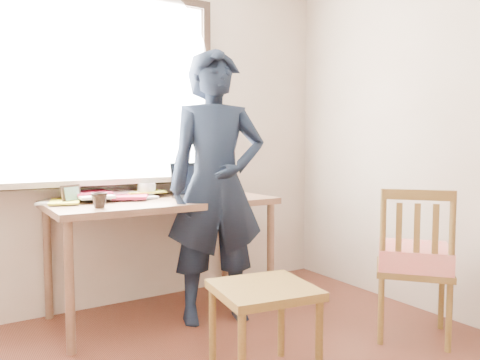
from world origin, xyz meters
TOP-DOWN VIEW (x-y plane):
  - room_shell at (-0.02, 0.20)m, footprint 3.52×4.02m
  - desk at (0.15, 1.63)m, footprint 1.51×0.75m
  - laptop at (0.42, 1.60)m, footprint 0.38×0.32m
  - mug_white at (0.11, 1.81)m, footprint 0.18×0.18m
  - mug_dark at (-0.34, 1.43)m, footprint 0.11×0.11m
  - mouse at (0.64, 1.53)m, footprint 0.10×0.07m
  - desk_clutter at (-0.27, 1.78)m, footprint 0.91×0.49m
  - book_a at (-0.22, 1.83)m, footprint 0.25×0.30m
  - book_b at (0.58, 1.86)m, footprint 0.22×0.26m
  - picture_frame at (-0.44, 1.73)m, footprint 0.13×0.07m
  - work_chair at (0.21, 0.49)m, footprint 0.54×0.52m
  - side_chair at (1.28, 0.42)m, footprint 0.59×0.60m
  - person at (0.41, 1.33)m, footprint 0.75×0.59m

SIDE VIEW (x-z plane):
  - work_chair at x=0.21m, z-range 0.17..0.65m
  - side_chair at x=1.28m, z-range 0.02..0.96m
  - desk at x=0.15m, z-range 0.32..1.13m
  - book_b at x=0.58m, z-range 0.81..0.83m
  - book_a at x=-0.22m, z-range 0.81..0.83m
  - mouse at x=0.64m, z-range 0.81..0.85m
  - desk_clutter at x=-0.27m, z-range 0.81..0.86m
  - mug_dark at x=-0.34m, z-range 0.81..0.90m
  - mug_white at x=0.11m, z-range 0.81..0.91m
  - picture_frame at x=-0.44m, z-range 0.81..0.92m
  - laptop at x=0.42m, z-range 0.74..0.99m
  - person at x=0.41m, z-range 0.00..1.81m
  - room_shell at x=-0.02m, z-range 0.33..2.94m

